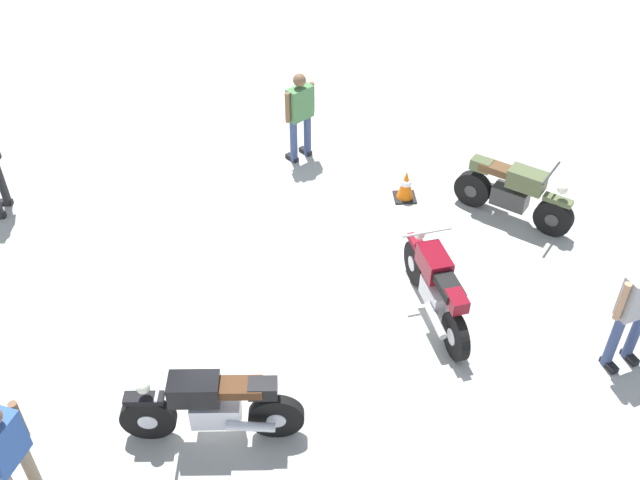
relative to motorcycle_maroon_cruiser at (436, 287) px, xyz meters
The scene contains 8 objects.
ground_plane 2.35m from the motorcycle_maroon_cruiser, 19.73° to the right, with size 40.00×40.00×0.00m, color #ADAAA3.
motorcycle_maroon_cruiser is the anchor object (origin of this frame).
motorcycle_olive_vintage 2.64m from the motorcycle_maroon_cruiser, 128.03° to the right, with size 1.64×1.33×1.07m.
motorcycle_black_cruiser 3.37m from the motorcycle_maroon_cruiser, 31.41° to the left, with size 2.09×0.70×1.09m.
person_in_blue_shirt 5.43m from the motorcycle_maroon_cruiser, 27.36° to the left, with size 0.43×0.62×1.60m.
person_in_green_shirt 4.37m from the motorcycle_maroon_cruiser, 68.09° to the right, with size 0.56×0.51×1.64m.
person_in_gray_shirt 2.44m from the motorcycle_maroon_cruiser, 156.75° to the left, with size 0.65×0.43×1.69m.
traffic_cone 2.72m from the motorcycle_maroon_cruiser, 90.90° to the right, with size 0.36×0.36×0.53m.
Camera 1 is at (-0.17, 7.59, 7.08)m, focal length 40.34 mm.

